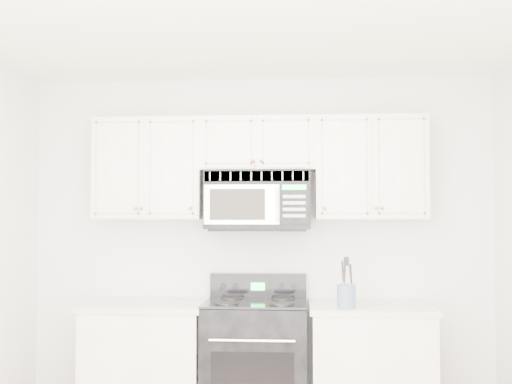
{
  "coord_description": "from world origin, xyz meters",
  "views": [
    {
      "loc": [
        0.32,
        -3.15,
        1.54
      ],
      "look_at": [
        0.0,
        1.3,
        1.71
      ],
      "focal_mm": 45.0,
      "sensor_mm": 36.0,
      "label": 1
    }
  ],
  "objects": [
    {
      "name": "base_cabinet_right",
      "position": [
        0.8,
        1.44,
        0.43
      ],
      "size": [
        0.86,
        0.65,
        0.92
      ],
      "color": "white",
      "rests_on": "ground"
    },
    {
      "name": "shaker_pepper",
      "position": [
        0.66,
        1.47,
        0.97
      ],
      "size": [
        0.04,
        0.04,
        0.1
      ],
      "color": "silver",
      "rests_on": "base_cabinet_right"
    },
    {
      "name": "microwave",
      "position": [
        -0.0,
        1.55,
        1.66
      ],
      "size": [
        0.76,
        0.43,
        0.42
      ],
      "color": "black",
      "rests_on": "ground"
    },
    {
      "name": "base_cabinet_left",
      "position": [
        -0.8,
        1.44,
        0.43
      ],
      "size": [
        0.86,
        0.65,
        0.92
      ],
      "color": "white",
      "rests_on": "ground"
    },
    {
      "name": "range",
      "position": [
        -0.01,
        1.45,
        0.48
      ],
      "size": [
        0.72,
        0.66,
        1.11
      ],
      "color": "black",
      "rests_on": "ground"
    },
    {
      "name": "utensil_crock",
      "position": [
        0.62,
        1.24,
        1.01
      ],
      "size": [
        0.13,
        0.13,
        0.34
      ],
      "color": "slate",
      "rests_on": "base_cabinet_right"
    },
    {
      "name": "shaker_salt",
      "position": [
        0.6,
        1.34,
        0.97
      ],
      "size": [
        0.04,
        0.04,
        0.1
      ],
      "color": "silver",
      "rests_on": "base_cabinet_right"
    },
    {
      "name": "upper_cabinets",
      "position": [
        -0.0,
        1.58,
        1.93
      ],
      "size": [
        2.44,
        0.37,
        0.75
      ],
      "color": "white",
      "rests_on": "ground"
    },
    {
      "name": "room",
      "position": [
        0.0,
        0.0,
        1.3
      ],
      "size": [
        3.51,
        3.51,
        2.61
      ],
      "color": "brown",
      "rests_on": "ground"
    }
  ]
}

